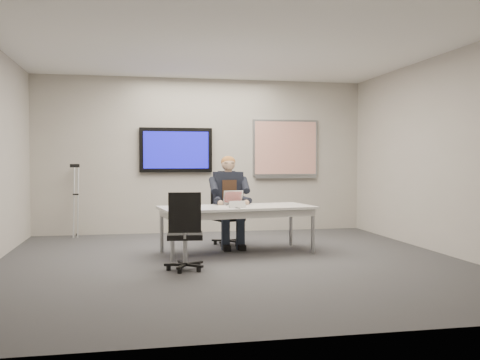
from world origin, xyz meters
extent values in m
cube|color=#39393C|center=(0.00, 0.00, 0.00)|extent=(6.00, 6.00, 0.02)
cube|color=white|center=(0.00, 0.00, 2.80)|extent=(6.00, 6.00, 0.02)
cube|color=#ACA59B|center=(0.00, 3.00, 1.40)|extent=(6.00, 0.02, 2.80)
cube|color=#ACA59B|center=(0.00, -3.00, 1.40)|extent=(6.00, 0.02, 2.80)
cube|color=#ACA59B|center=(3.00, 0.00, 1.40)|extent=(0.02, 6.00, 2.80)
cube|color=silver|center=(0.18, 0.68, 0.64)|extent=(2.25, 1.17, 0.04)
cube|color=silver|center=(0.18, 0.68, 0.57)|extent=(2.15, 1.07, 0.09)
cylinder|color=gray|center=(-0.76, 0.17, 0.31)|extent=(0.05, 0.05, 0.63)
cylinder|color=gray|center=(1.22, 0.44, 0.31)|extent=(0.05, 0.05, 0.63)
cylinder|color=gray|center=(-0.86, 0.92, 0.31)|extent=(0.05, 0.05, 0.63)
cylinder|color=gray|center=(1.12, 1.18, 0.31)|extent=(0.05, 0.05, 0.63)
cube|color=black|center=(-0.50, 2.95, 1.50)|extent=(1.30, 0.08, 0.80)
cube|color=#0F0D95|center=(-0.50, 2.90, 1.50)|extent=(1.16, 0.01, 0.66)
cube|color=gray|center=(1.55, 2.98, 1.55)|extent=(1.25, 0.04, 1.05)
cube|color=white|center=(1.55, 2.95, 1.55)|extent=(1.18, 0.01, 0.98)
cube|color=gray|center=(1.55, 2.94, 1.00)|extent=(1.18, 0.05, 0.04)
cylinder|color=gray|center=(0.18, 1.43, 0.25)|extent=(0.05, 0.05, 0.32)
cube|color=black|center=(0.18, 1.43, 0.41)|extent=(0.52, 0.52, 0.06)
cube|color=black|center=(0.12, 1.61, 0.71)|extent=(0.37, 0.16, 0.47)
cylinder|color=gray|center=(-0.65, -0.38, 0.25)|extent=(0.05, 0.05, 0.32)
cube|color=black|center=(-0.65, -0.38, 0.41)|extent=(0.45, 0.45, 0.06)
cube|color=black|center=(-0.67, -0.57, 0.71)|extent=(0.38, 0.09, 0.47)
cube|color=black|center=(0.18, 1.40, 0.84)|extent=(0.45, 0.28, 0.59)
cube|color=#342015|center=(0.18, 1.27, 0.87)|extent=(0.22, 0.04, 0.28)
sphere|color=tan|center=(0.18, 1.37, 1.26)|extent=(0.21, 0.21, 0.21)
ellipsoid|color=brown|center=(0.18, 1.39, 1.29)|extent=(0.22, 0.22, 0.19)
cube|color=#AEAEB0|center=(0.18, 0.84, 0.67)|extent=(0.32, 0.25, 0.02)
cube|color=black|center=(0.18, 0.83, 0.68)|extent=(0.27, 0.18, 0.00)
cube|color=#AEAEB0|center=(0.18, 0.97, 0.77)|extent=(0.30, 0.12, 0.19)
cube|color=#B21313|center=(0.18, 0.96, 0.78)|extent=(0.26, 0.10, 0.16)
cylinder|color=black|center=(0.12, 0.35, 0.67)|extent=(0.07, 0.13, 0.01)
camera|label=1|loc=(-1.24, -6.71, 1.30)|focal=40.00mm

